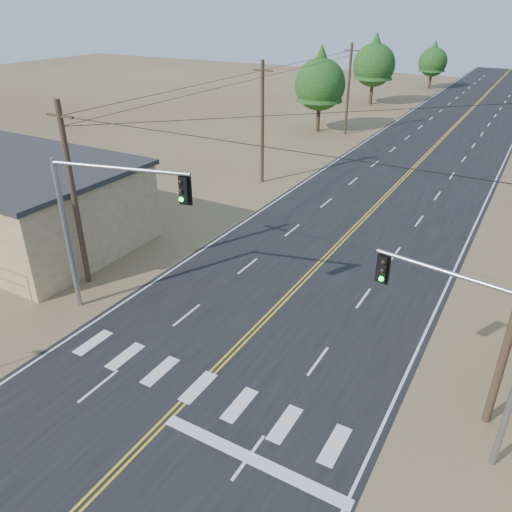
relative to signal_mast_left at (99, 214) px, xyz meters
The scene contains 9 objects.
road 21.45m from the signal_mast_left, 69.99° to the left, with size 15.00×200.00×0.02m, color black.
utility_pole_left_near 3.72m from the signal_mast_left, 155.78° to the left, with size 1.80×0.30×10.00m.
utility_pole_left_mid 21.79m from the signal_mast_left, 98.95° to the left, with size 1.80×0.30×10.00m.
utility_pole_left_far 41.66m from the signal_mast_left, 94.67° to the left, with size 1.80×0.30×10.00m.
signal_mast_left is the anchor object (origin of this frame).
signal_mast_right 16.65m from the signal_mast_left, ahead, with size 5.18×1.07×6.74m.
tree_left_near 41.85m from the signal_mast_left, 99.35° to the left, with size 5.89×5.89×9.82m.
tree_left_mid 61.69m from the signal_mast_left, 96.41° to the left, with size 6.12×6.12×10.19m.
tree_left_far 81.35m from the signal_mast_left, 91.89° to the left, with size 4.86×4.86×8.10m.
Camera 1 is at (9.92, -4.44, 14.19)m, focal length 35.00 mm.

